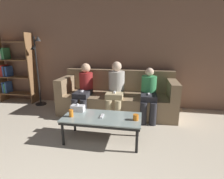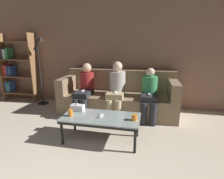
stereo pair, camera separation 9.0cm
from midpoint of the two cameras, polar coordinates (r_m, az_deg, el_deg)
The scene contains 12 objects.
wall_back at distance 4.24m, azimuth 2.27°, elevation 12.07°, with size 12.00×0.06×2.60m.
couch at distance 3.90m, azimuth 1.06°, elevation -2.62°, with size 2.48×0.90×0.92m.
coffee_table at distance 2.75m, azimuth -4.22°, elevation -9.56°, with size 1.20×0.57×0.41m.
cup_near_left at distance 2.78m, azimuth -14.07°, elevation -7.49°, with size 0.07×0.07×0.11m.
cup_near_right at distance 2.61m, azimuth 6.79°, elevation -8.97°, with size 0.08×0.08×0.09m.
tissue_box at distance 2.99m, azimuth -11.94°, elevation -5.91°, with size 0.22×0.12×0.13m.
game_remote at distance 2.73m, azimuth -4.24°, elevation -8.60°, with size 0.04×0.15×0.02m.
bookshelf at distance 5.26m, azimuth -30.30°, elevation 5.94°, with size 0.94×0.32×1.76m.
standing_lamp at distance 4.62m, azimuth -23.63°, elevation 7.65°, with size 0.31×0.26×1.67m.
seated_person_left_end at distance 3.76m, azimuth -9.70°, elevation 0.44°, with size 0.31×0.69×1.09m.
seated_person_mid_left at distance 3.63m, azimuth 0.57°, elevation 0.70°, with size 0.34×0.63×1.14m.
seated_person_mid_right at distance 3.56m, azimuth 11.19°, elevation -0.92°, with size 0.31×0.65×1.03m.
Camera 1 is at (0.55, -0.00, 1.49)m, focal length 28.00 mm.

